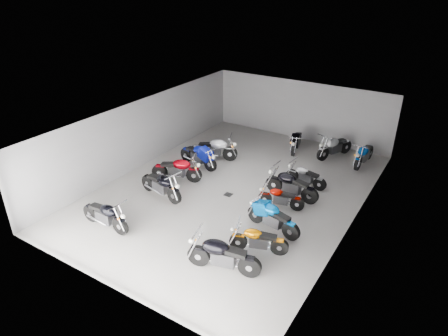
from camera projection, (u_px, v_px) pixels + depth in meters
The scene contains 20 objects.
ground at pixel (234, 190), 17.14m from camera, with size 14.00×14.00×0.00m, color gray.
wall_back at pixel (300, 110), 21.72m from camera, with size 10.00×0.10×3.20m, color slate.
wall_left at pixel (144, 132), 18.81m from camera, with size 0.10×14.00×3.20m, color slate.
wall_right at pixel (357, 188), 14.04m from camera, with size 0.10×14.00×3.20m, color slate.
ceiling at pixel (235, 119), 15.70m from camera, with size 10.00×14.00×0.04m, color black.
drain_grate at pixel (228, 194), 16.76m from camera, with size 0.32×0.32×0.01m, color black.
motorcycle_left_a at pixel (105, 215), 14.39m from camera, with size 2.23×0.44×0.98m.
motorcycle_left_c at pixel (161, 185), 16.35m from camera, with size 2.32×0.59×1.02m.
motorcycle_left_d at pixel (177, 169), 17.65m from camera, with size 2.20×0.96×1.01m.
motorcycle_left_e at pixel (199, 156), 18.94m from camera, with size 2.30×0.61×1.02m.
motorcycle_left_f at pixel (214, 149), 19.60m from camera, with size 2.24×1.12×1.05m.
motorcycle_right_a at pixel (223, 255), 12.30m from camera, with size 2.36×0.75×1.06m.
motorcycle_right_b at pixel (258, 240), 13.17m from camera, with size 1.91×0.80×0.88m.
motorcycle_right_c at pixel (272, 217), 14.24m from camera, with size 2.23×0.61×0.99m.
motorcycle_right_d at pixel (280, 198), 15.67m from camera, with size 1.83×0.58×0.82m.
motorcycle_right_e at pixel (291, 185), 16.33m from camera, with size 2.34×0.49×1.03m.
motorcycle_right_f at pixel (306, 176), 17.27m from camera, with size 1.90×0.42×0.83m.
motorcycle_back_d at pixel (296, 141), 20.62m from camera, with size 0.65×2.16×0.96m.
motorcycle_back_e at pixel (334, 147), 19.90m from camera, with size 1.10×2.19×1.02m.
motorcycle_back_f at pixel (364, 154), 19.12m from camera, with size 0.49×2.23×0.98m.
Camera 1 is at (7.58, -12.86, 8.48)m, focal length 32.00 mm.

